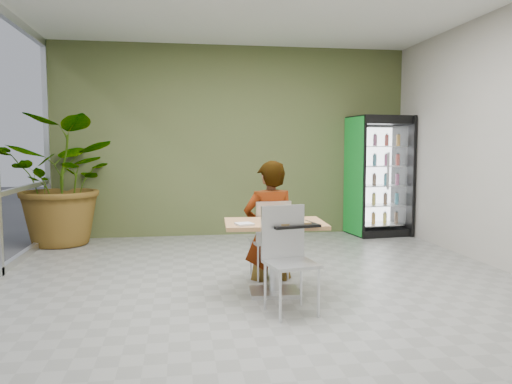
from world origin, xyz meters
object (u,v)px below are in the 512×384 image
beverage_fridge (379,176)px  potted_plant (65,181)px  seated_woman (270,233)px  dining_table (275,242)px  soda_cup (293,213)px  chair_far (271,234)px  chair_near (287,250)px  cafeteria_tray (292,225)px

beverage_fridge → potted_plant: 5.10m
seated_woman → beverage_fridge: size_ratio=0.82×
potted_plant → dining_table: bearing=-48.6°
dining_table → beverage_fridge: size_ratio=0.52×
potted_plant → beverage_fridge: bearing=1.3°
dining_table → soda_cup: soda_cup is taller
chair_far → chair_near: (-0.05, -1.06, 0.03)m
chair_far → soda_cup: 0.59m
beverage_fridge → cafeteria_tray: bearing=-130.5°
chair_near → beverage_fridge: beverage_fridge is taller
chair_near → beverage_fridge: (2.40, 3.69, 0.45)m
dining_table → potted_plant: potted_plant is taller
cafeteria_tray → seated_woman: bearing=93.5°
dining_table → beverage_fridge: 4.01m
chair_far → chair_near: size_ratio=0.94×
chair_far → beverage_fridge: 3.56m
dining_table → chair_near: 0.52m
chair_far → potted_plant: potted_plant is taller
soda_cup → beverage_fridge: (2.22, 3.11, 0.19)m
seated_woman → potted_plant: 3.71m
chair_near → cafeteria_tray: size_ratio=2.11×
cafeteria_tray → potted_plant: size_ratio=0.23×
dining_table → beverage_fridge: (2.42, 3.17, 0.48)m
chair_near → cafeteria_tray: bearing=55.4°
beverage_fridge → chair_near: bearing=-129.9°
dining_table → potted_plant: 4.08m
soda_cup → potted_plant: (-2.89, 2.99, 0.16)m
cafeteria_tray → beverage_fridge: 4.18m
chair_far → potted_plant: (-2.75, 2.51, 0.46)m
seated_woman → cafeteria_tray: seated_woman is taller
seated_woman → dining_table: bearing=78.9°
chair_far → chair_near: 1.06m
soda_cup → cafeteria_tray: size_ratio=0.35×
chair_far → seated_woman: 0.05m
cafeteria_tray → chair_near: bearing=-113.6°
seated_woman → cafeteria_tray: (0.05, -0.89, 0.24)m
soda_cup → chair_near: bearing=-108.0°
dining_table → soda_cup: bearing=14.7°
chair_far → seated_woman: seated_woman is taller
seated_woman → beverage_fridge: 3.53m
dining_table → chair_far: (0.06, 0.54, -0.01)m
chair_far → beverage_fridge: bearing=-137.6°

